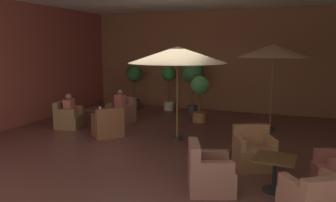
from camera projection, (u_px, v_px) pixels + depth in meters
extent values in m
cube|color=brown|center=(162.00, 140.00, 9.08)|extent=(9.98, 9.77, 0.02)
cube|color=brown|center=(207.00, 61.00, 13.22)|extent=(9.98, 0.08, 3.98)
cube|color=brown|center=(19.00, 64.00, 10.53)|extent=(0.08, 9.77, 3.98)
cylinder|color=black|center=(99.00, 128.00, 10.36)|extent=(0.41, 0.41, 0.02)
cylinder|color=black|center=(99.00, 119.00, 10.31)|extent=(0.07, 0.07, 0.59)
cube|color=#41271F|center=(99.00, 110.00, 10.26)|extent=(0.73, 0.73, 0.03)
cube|color=brown|center=(70.00, 121.00, 10.44)|extent=(0.89, 0.94, 0.42)
cube|color=brown|center=(61.00, 108.00, 10.40)|extent=(0.35, 0.80, 0.43)
cube|color=brown|center=(75.00, 109.00, 10.70)|extent=(0.58, 0.27, 0.23)
cube|color=brown|center=(66.00, 113.00, 10.06)|extent=(0.58, 0.27, 0.23)
cube|color=brown|center=(108.00, 129.00, 9.46)|extent=(1.10, 1.10, 0.42)
cube|color=brown|center=(110.00, 116.00, 9.12)|extent=(0.66, 0.69, 0.43)
cube|color=brown|center=(96.00, 119.00, 9.31)|extent=(0.54, 0.51, 0.23)
cube|color=brown|center=(118.00, 117.00, 9.59)|extent=(0.54, 0.51, 0.23)
cube|color=brown|center=(120.00, 116.00, 11.10)|extent=(0.96, 0.90, 0.45)
cube|color=brown|center=(126.00, 102.00, 11.26)|extent=(0.82, 0.35, 0.41)
cube|color=brown|center=(127.00, 108.00, 10.83)|extent=(0.27, 0.58, 0.21)
cube|color=brown|center=(112.00, 106.00, 11.21)|extent=(0.27, 0.58, 0.21)
cylinder|color=black|center=(273.00, 190.00, 5.86)|extent=(0.41, 0.41, 0.02)
cylinder|color=black|center=(274.00, 175.00, 5.81)|extent=(0.07, 0.07, 0.59)
cube|color=#482D18|center=(275.00, 158.00, 5.76)|extent=(0.74, 0.74, 0.03)
cube|color=#8D5544|center=(330.00, 191.00, 4.39)|extent=(0.77, 0.58, 0.36)
cube|color=#8D5544|center=(293.00, 187.00, 4.65)|extent=(0.43, 0.56, 0.24)
cube|color=#8D5544|center=(335.00, 183.00, 4.79)|extent=(0.43, 0.56, 0.24)
cube|color=#934C44|center=(330.00, 156.00, 6.01)|extent=(0.58, 0.33, 0.24)
cube|color=#935F3E|center=(254.00, 158.00, 6.93)|extent=(1.00, 0.97, 0.46)
cube|color=#935F3E|center=(251.00, 134.00, 7.13)|extent=(0.76, 0.46, 0.43)
cube|color=#935F3E|center=(270.00, 142.00, 6.86)|extent=(0.34, 0.55, 0.22)
cube|color=#935F3E|center=(240.00, 143.00, 6.82)|extent=(0.34, 0.55, 0.22)
cube|color=brown|center=(211.00, 178.00, 5.84)|extent=(1.00, 0.99, 0.46)
cube|color=brown|center=(194.00, 154.00, 5.77)|extent=(0.43, 0.77, 0.44)
cube|color=brown|center=(212.00, 155.00, 6.08)|extent=(0.63, 0.36, 0.19)
cube|color=brown|center=(216.00, 167.00, 5.48)|extent=(0.63, 0.36, 0.19)
cylinder|color=#2D2D2D|center=(177.00, 138.00, 9.11)|extent=(0.32, 0.32, 0.08)
cylinder|color=brown|center=(177.00, 95.00, 8.91)|extent=(0.06, 0.06, 2.51)
cone|color=#D7BA8D|center=(178.00, 55.00, 8.74)|extent=(2.65, 2.65, 0.44)
cylinder|color=#2D2D2D|center=(270.00, 128.00, 10.25)|extent=(0.32, 0.32, 0.08)
cylinder|color=brown|center=(272.00, 88.00, 10.05)|extent=(0.06, 0.06, 2.59)
cone|color=#9F6F4D|center=(274.00, 51.00, 9.86)|extent=(2.18, 2.18, 0.39)
cylinder|color=#3E3537|center=(192.00, 110.00, 12.54)|extent=(0.36, 0.36, 0.35)
cylinder|color=brown|center=(192.00, 94.00, 12.44)|extent=(0.06, 0.06, 0.91)
sphere|color=#346535|center=(192.00, 72.00, 12.30)|extent=(0.84, 0.84, 0.84)
cylinder|color=#A86840|center=(199.00, 117.00, 11.24)|extent=(0.47, 0.47, 0.33)
cylinder|color=brown|center=(200.00, 103.00, 11.16)|extent=(0.06, 0.06, 0.68)
sphere|color=#498B4C|center=(200.00, 85.00, 11.06)|extent=(0.63, 0.63, 0.63)
cylinder|color=#3B3A35|center=(134.00, 104.00, 13.72)|extent=(0.46, 0.46, 0.36)
cylinder|color=brown|center=(134.00, 90.00, 13.62)|extent=(0.06, 0.06, 0.83)
sphere|color=#285E2A|center=(134.00, 73.00, 13.51)|extent=(0.66, 0.66, 0.66)
cylinder|color=silver|center=(169.00, 106.00, 13.39)|extent=(0.41, 0.41, 0.33)
cylinder|color=brown|center=(169.00, 91.00, 13.29)|extent=(0.06, 0.06, 0.91)
sphere|color=#2E7430|center=(169.00, 74.00, 13.17)|extent=(0.58, 0.58, 0.58)
cube|color=#B75246|center=(120.00, 102.00, 11.02)|extent=(0.38, 0.28, 0.52)
sphere|color=olive|center=(120.00, 92.00, 10.97)|extent=(0.18, 0.18, 0.18)
cube|color=#B45647|center=(69.00, 107.00, 10.36)|extent=(0.34, 0.40, 0.49)
sphere|color=#865C4D|center=(68.00, 97.00, 10.31)|extent=(0.20, 0.20, 0.20)
cylinder|color=white|center=(100.00, 108.00, 10.06)|extent=(0.08, 0.08, 0.11)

